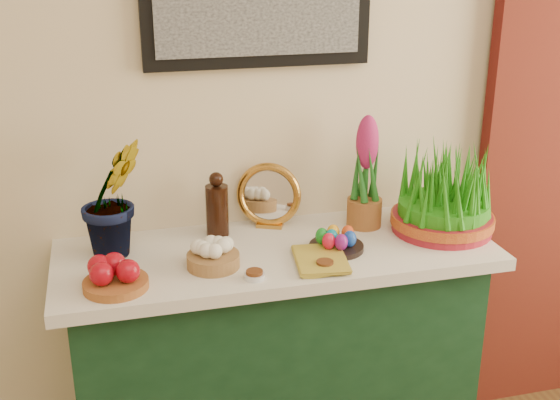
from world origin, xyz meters
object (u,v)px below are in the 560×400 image
object	(u,v)px
sideboard	(276,370)
book	(295,260)
hyacinth_green	(112,179)
wheatgrass_sabzeh	(444,196)
mirror	(269,196)

from	to	relation	value
sideboard	book	xyz separation A→B (m)	(0.02, -0.14, 0.48)
hyacinth_green	book	size ratio (longest dim) A/B	2.40
hyacinth_green	book	xyz separation A→B (m)	(0.52, -0.22, -0.23)
sideboard	wheatgrass_sabzeh	size ratio (longest dim) A/B	3.76
sideboard	hyacinth_green	size ratio (longest dim) A/B	2.63
mirror	book	bearing A→B (deg)	-89.28
sideboard	hyacinth_green	world-z (taller)	hyacinth_green
mirror	wheatgrass_sabzeh	size ratio (longest dim) A/B	0.65
mirror	wheatgrass_sabzeh	distance (m)	0.59
book	mirror	bearing A→B (deg)	98.64
book	wheatgrass_sabzeh	xyz separation A→B (m)	(0.55, 0.13, 0.11)
hyacinth_green	book	bearing A→B (deg)	-47.08
hyacinth_green	mirror	distance (m)	0.54
sideboard	wheatgrass_sabzeh	xyz separation A→B (m)	(0.58, -0.01, 0.59)
hyacinth_green	mirror	size ratio (longest dim) A/B	2.19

